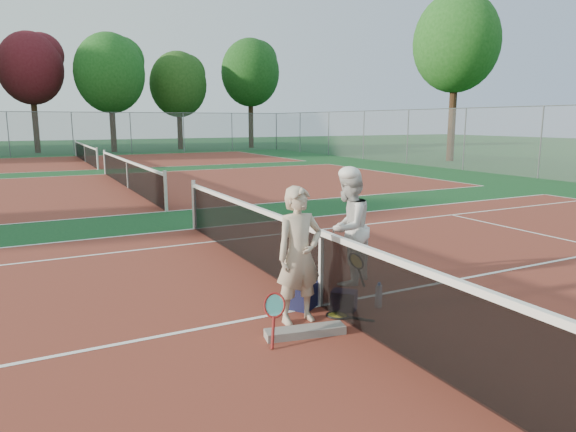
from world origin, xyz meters
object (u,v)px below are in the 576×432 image
(net_main, at_px, (321,269))
(sports_bag_navy, at_px, (304,295))
(player_a, at_px, (299,255))
(racket_spare, at_px, (337,316))
(racket_red, at_px, (275,318))
(player_b, at_px, (348,228))
(sports_bag_purple, at_px, (344,300))
(water_bottle, at_px, (379,296))
(racket_black_held, at_px, (356,271))

(net_main, xyz_separation_m, sports_bag_navy, (-0.21, 0.07, -0.34))
(net_main, height_order, player_a, player_a)
(net_main, height_order, sports_bag_navy, net_main)
(net_main, distance_m, racket_spare, 0.65)
(player_a, height_order, racket_red, player_a)
(player_a, distance_m, player_b, 1.67)
(net_main, relative_size, racket_spare, 18.30)
(player_b, relative_size, sports_bag_purple, 5.42)
(racket_red, distance_m, water_bottle, 1.67)
(racket_spare, height_order, water_bottle, water_bottle)
(sports_bag_purple, bearing_deg, net_main, 128.36)
(racket_spare, distance_m, water_bottle, 0.66)
(player_b, relative_size, sports_bag_navy, 4.02)
(sports_bag_purple, bearing_deg, water_bottle, -17.79)
(racket_red, bearing_deg, sports_bag_purple, -38.43)
(racket_red, distance_m, racket_black_held, 2.04)
(net_main, xyz_separation_m, racket_black_held, (0.78, 0.33, -0.23))
(sports_bag_navy, xyz_separation_m, sports_bag_purple, (0.41, -0.32, -0.04))
(player_a, bearing_deg, racket_black_held, 25.30)
(net_main, distance_m, sports_bag_purple, 0.50)
(sports_bag_navy, relative_size, water_bottle, 1.40)
(player_a, distance_m, sports_bag_navy, 0.82)
(racket_red, relative_size, sports_bag_purple, 1.67)
(net_main, bearing_deg, racket_red, -145.97)
(sports_bag_purple, height_order, water_bottle, water_bottle)
(racket_black_held, height_order, water_bottle, racket_black_held)
(racket_red, xyz_separation_m, racket_black_held, (1.78, 1.00, 0.02))
(player_b, bearing_deg, racket_black_held, 45.78)
(player_a, xyz_separation_m, sports_bag_navy, (0.29, 0.39, -0.66))
(racket_red, relative_size, water_bottle, 1.74)
(net_main, distance_m, player_b, 1.13)
(player_b, xyz_separation_m, racket_red, (-1.85, -1.33, -0.58))
(racket_black_held, bearing_deg, sports_bag_purple, 26.41)
(net_main, bearing_deg, player_a, -147.32)
(net_main, relative_size, racket_red, 21.08)
(racket_red, height_order, racket_black_held, racket_black_held)
(racket_spare, height_order, sports_bag_purple, sports_bag_purple)
(water_bottle, bearing_deg, sports_bag_purple, 162.21)
(player_b, height_order, racket_spare, player_b)
(player_a, relative_size, sports_bag_purple, 5.30)
(player_b, bearing_deg, racket_red, 4.02)
(player_b, bearing_deg, net_main, 5.86)
(player_a, bearing_deg, player_b, 34.29)
(player_b, bearing_deg, player_a, 4.14)
(sports_bag_navy, relative_size, sports_bag_purple, 1.35)
(sports_bag_navy, bearing_deg, racket_red, -136.51)
(sports_bag_purple, xyz_separation_m, water_bottle, (0.44, -0.14, 0.02))
(racket_spare, bearing_deg, net_main, -39.90)
(racket_black_held, bearing_deg, player_a, 8.59)
(racket_black_held, height_order, racket_spare, racket_black_held)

